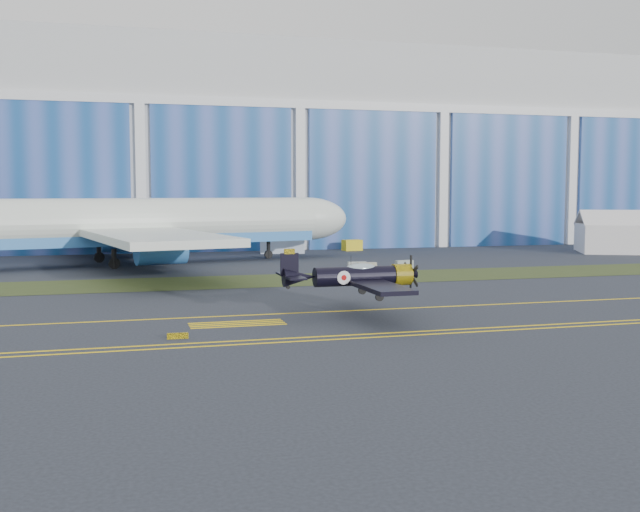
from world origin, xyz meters
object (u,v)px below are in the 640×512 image
object	(u,v)px
warbird	(355,276)
tug	(352,245)
shipping_container	(282,244)
jetliner	(129,170)
tent	(627,231)

from	to	relation	value
warbird	tug	xyz separation A→B (m)	(16.67, 53.20, -1.92)
warbird	shipping_container	bearing A→B (deg)	82.29
warbird	jetliner	bearing A→B (deg)	108.01
jetliner	tug	bearing A→B (deg)	10.64
jetliner	tug	world-z (taller)	jetliner
tug	warbird	bearing A→B (deg)	-115.47
warbird	shipping_container	world-z (taller)	warbird
warbird	tent	world-z (taller)	tent
tent	shipping_container	world-z (taller)	tent
tent	shipping_container	distance (m)	47.11
jetliner	tug	size ratio (longest dim) A/B	27.30
jetliner	tent	distance (m)	66.19
jetliner	warbird	bearing A→B (deg)	-83.08
shipping_container	tug	size ratio (longest dim) A/B	2.26
shipping_container	jetliner	bearing A→B (deg)	-142.67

